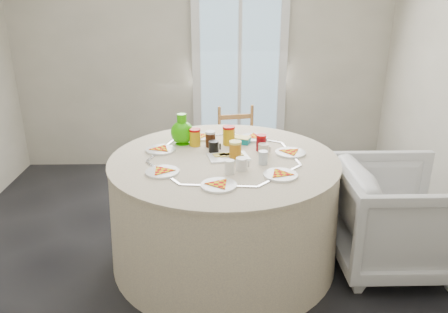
{
  "coord_description": "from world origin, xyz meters",
  "views": [
    {
      "loc": [
        0.14,
        -2.71,
        1.89
      ],
      "look_at": [
        0.2,
        0.13,
        0.8
      ],
      "focal_mm": 35.0,
      "sensor_mm": 36.0,
      "label": 1
    }
  ],
  "objects_px": {
    "table": "(224,211)",
    "green_pitcher": "(182,134)",
    "wooden_chair": "(239,147)",
    "armchair": "(396,216)"
  },
  "relations": [
    {
      "from": "table",
      "to": "green_pitcher",
      "type": "bearing_deg",
      "value": 135.33
    },
    {
      "from": "wooden_chair",
      "to": "armchair",
      "type": "relative_size",
      "value": 1.01
    },
    {
      "from": "table",
      "to": "green_pitcher",
      "type": "height_order",
      "value": "green_pitcher"
    },
    {
      "from": "wooden_chair",
      "to": "green_pitcher",
      "type": "distance_m",
      "value": 1.01
    },
    {
      "from": "table",
      "to": "wooden_chair",
      "type": "xyz_separation_m",
      "value": [
        0.17,
        1.11,
        0.09
      ]
    },
    {
      "from": "wooden_chair",
      "to": "armchair",
      "type": "bearing_deg",
      "value": -59.37
    },
    {
      "from": "table",
      "to": "wooden_chair",
      "type": "bearing_deg",
      "value": 81.47
    },
    {
      "from": "table",
      "to": "armchair",
      "type": "relative_size",
      "value": 1.96
    },
    {
      "from": "wooden_chair",
      "to": "green_pitcher",
      "type": "bearing_deg",
      "value": -130.15
    },
    {
      "from": "table",
      "to": "green_pitcher",
      "type": "relative_size",
      "value": 7.27
    }
  ]
}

